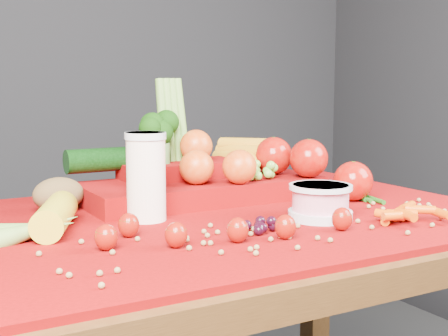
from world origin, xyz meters
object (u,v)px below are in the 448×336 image
table (229,266)px  produce_mound (215,172)px  milk_glass (146,173)px  yogurt_bowl (320,201)px

table → produce_mound: produce_mound is taller
produce_mound → milk_glass: bearing=-149.7°
table → milk_glass: (-0.16, 0.02, 0.20)m
table → yogurt_bowl: 0.23m
milk_glass → yogurt_bowl: (0.29, -0.15, -0.05)m
table → milk_glass: size_ratio=6.65×
milk_glass → table: bearing=-8.3°
table → produce_mound: bearing=71.2°
yogurt_bowl → produce_mound: 0.29m
milk_glass → yogurt_bowl: bearing=-28.0°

